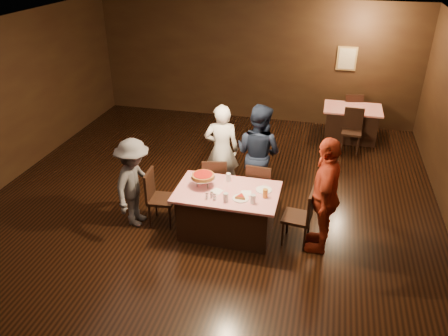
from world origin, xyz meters
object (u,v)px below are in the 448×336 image
(diner_grey_knit, at_px, (135,183))
(glass_front_right, at_px, (253,199))
(chair_far_left, at_px, (215,181))
(glass_back, at_px, (229,177))
(chair_far_right, at_px, (260,186))
(glass_front_left, at_px, (226,197))
(diner_red_shirt, at_px, (325,195))
(pizza_stand, at_px, (203,176))
(chair_end_right, at_px, (297,216))
(glass_amber, at_px, (265,193))
(back_table, at_px, (351,123))
(diner_white_jacket, at_px, (222,150))
(chair_end_left, at_px, (162,198))
(diner_navy_hoodie, at_px, (258,153))
(main_table, at_px, (227,212))
(chair_back_far, at_px, (351,111))
(chair_back_near, at_px, (352,131))
(plate_empty, at_px, (264,190))

(diner_grey_knit, height_order, glass_front_right, diner_grey_knit)
(chair_far_left, xyz_separation_m, diner_grey_knit, (-1.11, -0.85, 0.28))
(glass_back, bearing_deg, chair_far_left, 127.87)
(chair_far_right, distance_m, glass_front_right, 1.07)
(chair_far_left, xyz_separation_m, glass_front_left, (0.45, -1.05, 0.37))
(glass_front_left, bearing_deg, diner_red_shirt, 10.84)
(pizza_stand, bearing_deg, chair_end_right, -1.91)
(glass_amber, bearing_deg, pizza_stand, 174.29)
(back_table, distance_m, pizza_stand, 4.88)
(chair_far_left, height_order, diner_red_shirt, diner_red_shirt)
(diner_white_jacket, distance_m, glass_front_left, 1.58)
(back_table, relative_size, chair_end_left, 1.37)
(back_table, bearing_deg, diner_navy_hoodie, -118.14)
(chair_end_left, height_order, glass_front_left, chair_end_left)
(glass_amber, bearing_deg, glass_front_left, -155.56)
(glass_front_left, distance_m, glass_amber, 0.60)
(diner_red_shirt, bearing_deg, chair_end_left, -88.33)
(main_table, distance_m, glass_amber, 0.75)
(glass_front_left, relative_size, glass_front_right, 1.00)
(back_table, relative_size, glass_back, 9.29)
(chair_back_far, xyz_separation_m, pizza_stand, (-2.36, -4.84, 0.48))
(diner_white_jacket, relative_size, glass_amber, 12.26)
(back_table, bearing_deg, chair_far_right, -113.78)
(glass_back, bearing_deg, main_table, -80.54)
(chair_far_right, relative_size, chair_back_far, 1.00)
(main_table, relative_size, glass_back, 11.43)
(chair_far_right, height_order, chair_back_far, same)
(chair_back_near, relative_size, glass_front_left, 6.79)
(diner_navy_hoodie, bearing_deg, glass_front_right, 119.50)
(chair_far_right, bearing_deg, diner_red_shirt, 147.63)
(diner_white_jacket, bearing_deg, glass_amber, 117.76)
(main_table, height_order, chair_end_left, chair_end_left)
(glass_front_right, bearing_deg, pizza_stand, 160.56)
(chair_far_right, bearing_deg, main_table, 65.57)
(plate_empty, bearing_deg, chair_end_left, -174.81)
(back_table, xyz_separation_m, pizza_stand, (-2.36, -4.24, 0.57))
(glass_front_left, bearing_deg, main_table, 99.46)
(chair_far_left, bearing_deg, glass_amber, 128.26)
(glass_amber, bearing_deg, back_table, 72.61)
(chair_far_right, bearing_deg, chair_end_right, 136.67)
(glass_back, bearing_deg, diner_navy_hoodie, 68.67)
(chair_back_near, relative_size, diner_white_jacket, 0.55)
(diner_white_jacket, height_order, pizza_stand, diner_white_jacket)
(diner_grey_knit, bearing_deg, glass_back, -70.92)
(diner_navy_hoodie, bearing_deg, chair_far_right, 128.74)
(main_table, relative_size, diner_navy_hoodie, 0.89)
(diner_navy_hoodie, bearing_deg, chair_end_right, 148.00)
(chair_far_left, height_order, diner_navy_hoodie, diner_navy_hoodie)
(chair_far_right, bearing_deg, diner_white_jacket, -27.03)
(main_table, distance_m, chair_end_right, 1.10)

